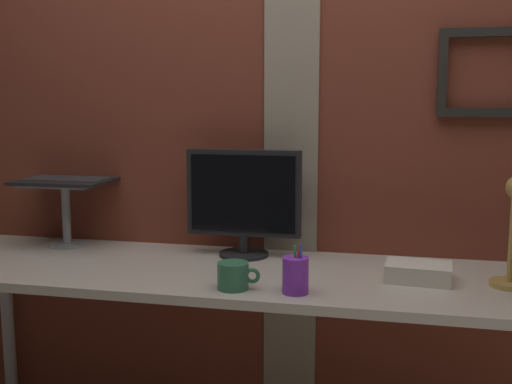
{
  "coord_description": "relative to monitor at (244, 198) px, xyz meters",
  "views": [
    {
      "loc": [
        0.43,
        -1.84,
        1.31
      ],
      "look_at": [
        -0.02,
        0.19,
        1.0
      ],
      "focal_mm": 43.16,
      "sensor_mm": 36.0,
      "label": 1
    }
  ],
  "objects": [
    {
      "name": "coffee_mug",
      "position": [
        0.06,
        -0.39,
        -0.17
      ],
      "size": [
        0.13,
        0.09,
        0.08
      ],
      "color": "#33724C",
      "rests_on": "desk"
    },
    {
      "name": "pen_cup",
      "position": [
        0.25,
        -0.39,
        -0.16
      ],
      "size": [
        0.08,
        0.08,
        0.15
      ],
      "color": "purple",
      "rests_on": "desk"
    },
    {
      "name": "brick_wall_back",
      "position": [
        0.09,
        0.18,
        0.36
      ],
      "size": [
        3.32,
        0.16,
        2.65
      ],
      "color": "brown",
      "rests_on": "ground_plane"
    },
    {
      "name": "paper_clutter_stack",
      "position": [
        0.61,
        -0.19,
        -0.19
      ],
      "size": [
        0.21,
        0.16,
        0.06
      ],
      "primitive_type": "cube",
      "rotation": [
        0.0,
        0.0,
        -0.09
      ],
      "color": "silver",
      "rests_on": "desk"
    },
    {
      "name": "monitor",
      "position": [
        0.0,
        0.0,
        0.0
      ],
      "size": [
        0.42,
        0.18,
        0.39
      ],
      "color": "black",
      "rests_on": "desk"
    },
    {
      "name": "desk",
      "position": [
        0.06,
        -0.19,
        -0.28
      ],
      "size": [
        2.32,
        0.61,
        0.75
      ],
      "color": "beige",
      "rests_on": "ground_plane"
    },
    {
      "name": "laptop",
      "position": [
        -0.71,
        0.07,
        0.1
      ],
      "size": [
        0.35,
        0.3,
        0.23
      ],
      "color": "black",
      "rests_on": "laptop_stand"
    },
    {
      "name": "laptop_stand",
      "position": [
        -0.71,
        0.0,
        -0.05
      ],
      "size": [
        0.28,
        0.22,
        0.25
      ],
      "color": "gray",
      "rests_on": "desk"
    }
  ]
}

